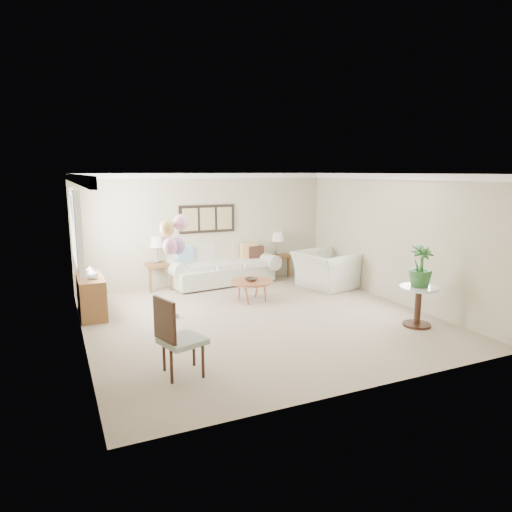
# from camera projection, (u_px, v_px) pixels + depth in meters

# --- Properties ---
(ground_plane) EXTENTS (6.00, 6.00, 0.00)m
(ground_plane) POSITION_uv_depth(u_px,v_px,m) (260.00, 319.00, 8.28)
(ground_plane) COLOR tan
(room_shell) EXTENTS (6.04, 6.04, 2.60)m
(room_shell) POSITION_uv_depth(u_px,v_px,m) (252.00, 230.00, 8.03)
(room_shell) COLOR #BBB198
(room_shell) RESTS_ON ground
(wall_art_triptych) EXTENTS (1.35, 0.06, 0.65)m
(wall_art_triptych) POSITION_uv_depth(u_px,v_px,m) (207.00, 219.00, 10.66)
(wall_art_triptych) COLOR black
(wall_art_triptych) RESTS_ON ground
(sofa) EXTENTS (2.75, 1.26, 0.98)m
(sofa) POSITION_uv_depth(u_px,v_px,m) (221.00, 267.00, 10.87)
(sofa) COLOR beige
(sofa) RESTS_ON ground
(end_table_left) EXTENTS (0.57, 0.52, 0.62)m
(end_table_left) POSITION_uv_depth(u_px,v_px,m) (158.00, 267.00, 10.29)
(end_table_left) COLOR brown
(end_table_left) RESTS_ON ground
(end_table_right) EXTENTS (0.53, 0.48, 0.58)m
(end_table_right) POSITION_uv_depth(u_px,v_px,m) (278.00, 258.00, 11.57)
(end_table_right) COLOR brown
(end_table_right) RESTS_ON ground
(lamp_left) EXTENTS (0.33, 0.33, 0.59)m
(lamp_left) POSITION_uv_depth(u_px,v_px,m) (157.00, 243.00, 10.19)
(lamp_left) COLOR gray
(lamp_left) RESTS_ON end_table_left
(lamp_right) EXTENTS (0.32, 0.32, 0.57)m
(lamp_right) POSITION_uv_depth(u_px,v_px,m) (278.00, 237.00, 11.47)
(lamp_right) COLOR gray
(lamp_right) RESTS_ON end_table_right
(coffee_table) EXTENTS (0.86, 0.86, 0.44)m
(coffee_table) POSITION_uv_depth(u_px,v_px,m) (252.00, 282.00, 9.37)
(coffee_table) COLOR brown
(coffee_table) RESTS_ON ground
(decor_bowl) EXTENTS (0.32, 0.32, 0.06)m
(decor_bowl) POSITION_uv_depth(u_px,v_px,m) (251.00, 279.00, 9.32)
(decor_bowl) COLOR #2A231D
(decor_bowl) RESTS_ON coffee_table
(armchair) EXTENTS (1.33, 1.45, 0.82)m
(armchair) POSITION_uv_depth(u_px,v_px,m) (325.00, 270.00, 10.48)
(armchair) COLOR beige
(armchair) RESTS_ON ground
(side_table) EXTENTS (0.65, 0.65, 0.70)m
(side_table) POSITION_uv_depth(u_px,v_px,m) (418.00, 296.00, 7.82)
(side_table) COLOR silver
(side_table) RESTS_ON ground
(potted_plant) EXTENTS (0.46, 0.46, 0.72)m
(potted_plant) POSITION_uv_depth(u_px,v_px,m) (421.00, 266.00, 7.73)
(potted_plant) COLOR #1E5521
(potted_plant) RESTS_ON side_table
(accent_chair) EXTENTS (0.65, 0.65, 1.06)m
(accent_chair) POSITION_uv_depth(u_px,v_px,m) (177.00, 335.00, 5.90)
(accent_chair) COLOR #93A08E
(accent_chair) RESTS_ON ground
(credenza) EXTENTS (0.46, 1.20, 0.74)m
(credenza) POSITION_uv_depth(u_px,v_px,m) (91.00, 296.00, 8.45)
(credenza) COLOR brown
(credenza) RESTS_ON ground
(vase_white) EXTENTS (0.23, 0.23, 0.21)m
(vase_white) POSITION_uv_depth(u_px,v_px,m) (92.00, 273.00, 8.16)
(vase_white) COLOR #B2B4C8
(vase_white) RESTS_ON credenza
(vase_sage) EXTENTS (0.21, 0.21, 0.17)m
(vase_sage) POSITION_uv_depth(u_px,v_px,m) (90.00, 270.00, 8.55)
(vase_sage) COLOR #AEBAA0
(vase_sage) RESTS_ON credenza
(balloon_cluster) EXTENTS (0.52, 0.45, 1.89)m
(balloon_cluster) POSITION_uv_depth(u_px,v_px,m) (174.00, 236.00, 8.13)
(balloon_cluster) COLOR gray
(balloon_cluster) RESTS_ON ground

